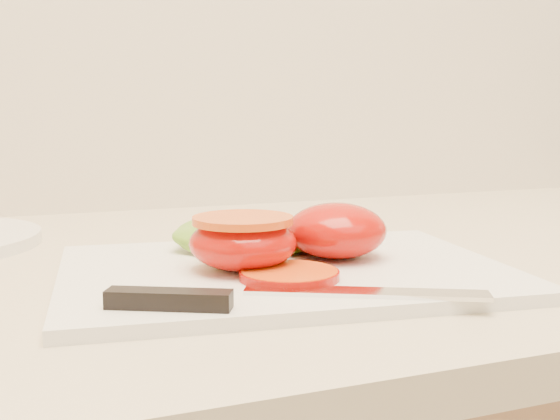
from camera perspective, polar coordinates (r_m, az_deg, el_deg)
name	(u,v)px	position (r m, az deg, el deg)	size (l,w,h in m)	color
cutting_board	(284,272)	(0.58, 0.37, -5.06)	(0.36, 0.26, 0.01)	white
tomato_half_dome	(336,230)	(0.61, 4.61, -1.67)	(0.09, 0.09, 0.05)	#BE0000
tomato_half_cut	(243,241)	(0.56, -3.03, -2.49)	(0.09, 0.09, 0.04)	#BE0000
tomato_slice_0	(289,275)	(0.53, 0.76, -5.26)	(0.07, 0.07, 0.01)	#D95C1F
lettuce_leaf_0	(248,235)	(0.64, -2.59, -2.07)	(0.14, 0.09, 0.03)	olive
lettuce_leaf_1	(294,234)	(0.66, 1.15, -1.99)	(0.10, 0.07, 0.02)	olive
knife	(250,297)	(0.47, -2.49, -7.04)	(0.25, 0.10, 0.01)	silver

